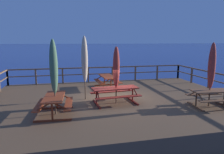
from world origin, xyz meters
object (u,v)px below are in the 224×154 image
at_px(picnic_table_mid_right, 54,101).
at_px(patio_umbrella_short_mid, 212,66).
at_px(picnic_table_back_left, 115,92).
at_px(patio_umbrella_tall_back_left, 85,59).
at_px(picnic_table_mid_centre, 108,79).
at_px(picnic_table_back_right, 211,95).
at_px(patio_umbrella_tall_mid_right, 54,67).
at_px(patio_umbrella_short_back, 116,67).

height_order(picnic_table_mid_right, patio_umbrella_short_mid, patio_umbrella_short_mid).
bearing_deg(picnic_table_mid_right, picnic_table_back_left, 19.57).
bearing_deg(patio_umbrella_tall_back_left, patio_umbrella_short_mid, -23.68).
distance_m(picnic_table_mid_centre, patio_umbrella_tall_back_left, 3.22).
height_order(picnic_table_mid_centre, patio_umbrella_short_mid, patio_umbrella_short_mid).
bearing_deg(picnic_table_back_right, picnic_table_mid_centre, 128.38).
height_order(picnic_table_back_right, patio_umbrella_tall_back_left, patio_umbrella_tall_back_left).
height_order(picnic_table_mid_right, patio_umbrella_tall_mid_right, patio_umbrella_tall_mid_right).
relative_size(picnic_table_back_right, patio_umbrella_tall_mid_right, 0.61).
xyz_separation_m(patio_umbrella_short_mid, patio_umbrella_tall_back_left, (-5.42, 2.38, 0.20)).
bearing_deg(picnic_table_back_left, picnic_table_back_right, -19.68).
bearing_deg(patio_umbrella_short_back, patio_umbrella_tall_back_left, 144.74).
distance_m(picnic_table_mid_centre, patio_umbrella_short_back, 3.53).
bearing_deg(picnic_table_mid_centre, picnic_table_back_right, -51.62).
relative_size(patio_umbrella_short_back, patio_umbrella_tall_back_left, 0.84).
relative_size(picnic_table_back_right, picnic_table_mid_centre, 0.93).
distance_m(picnic_table_back_right, patio_umbrella_tall_mid_right, 6.98).
bearing_deg(patio_umbrella_short_mid, patio_umbrella_short_back, 160.89).
relative_size(picnic_table_mid_right, picnic_table_back_right, 1.07).
height_order(picnic_table_mid_right, picnic_table_mid_centre, same).
height_order(patio_umbrella_short_mid, patio_umbrella_short_back, patio_umbrella_short_mid).
xyz_separation_m(picnic_table_back_right, picnic_table_mid_centre, (-3.79, 4.79, 0.00)).
bearing_deg(patio_umbrella_tall_back_left, picnic_table_back_left, -36.36).
height_order(patio_umbrella_short_back, patio_umbrella_tall_back_left, patio_umbrella_tall_back_left).
bearing_deg(patio_umbrella_tall_mid_right, patio_umbrella_short_back, 19.18).
distance_m(picnic_table_mid_right, picnic_table_mid_centre, 5.28).
xyz_separation_m(picnic_table_back_right, patio_umbrella_tall_mid_right, (-6.82, 0.50, 1.38)).
bearing_deg(picnic_table_mid_right, patio_umbrella_short_back, 19.25).
height_order(patio_umbrella_short_mid, patio_umbrella_tall_back_left, patio_umbrella_tall_back_left).
height_order(picnic_table_back_left, patio_umbrella_short_back, patio_umbrella_short_back).
bearing_deg(patio_umbrella_tall_back_left, patio_umbrella_short_back, -35.26).
distance_m(picnic_table_back_left, patio_umbrella_short_back, 1.16).
relative_size(picnic_table_back_right, patio_umbrella_short_back, 0.68).
distance_m(patio_umbrella_short_mid, patio_umbrella_short_back, 4.27).
height_order(picnic_table_back_right, picnic_table_mid_centre, same).
relative_size(picnic_table_back_left, patio_umbrella_short_mid, 0.79).
bearing_deg(patio_umbrella_tall_back_left, patio_umbrella_tall_mid_right, -125.57).
bearing_deg(patio_umbrella_short_mid, picnic_table_back_left, 161.13).
xyz_separation_m(picnic_table_mid_right, picnic_table_back_right, (6.86, -0.49, -0.00)).
xyz_separation_m(picnic_table_back_right, picnic_table_back_left, (-4.10, 1.47, 0.01)).
bearing_deg(picnic_table_mid_centre, patio_umbrella_short_mid, -51.29).
bearing_deg(patio_umbrella_tall_back_left, picnic_table_mid_right, -126.05).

